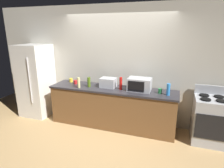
{
  "coord_description": "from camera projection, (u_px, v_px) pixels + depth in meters",
  "views": [
    {
      "loc": [
        1.31,
        -3.4,
        2.16
      ],
      "look_at": [
        0.0,
        0.4,
        1.0
      ],
      "focal_mm": 30.6,
      "sensor_mm": 36.0,
      "label": 1
    }
  ],
  "objects": [
    {
      "name": "refrigerator",
      "position": [
        36.0,
        81.0,
        4.85
      ],
      "size": [
        0.72,
        0.73,
        1.8
      ],
      "color": "white",
      "rests_on": "ground_plane"
    },
    {
      "name": "mug_red",
      "position": [
        76.0,
        82.0,
        4.55
      ],
      "size": [
        0.08,
        0.08,
        0.09
      ],
      "primitive_type": "cylinder",
      "color": "red",
      "rests_on": "counter_run"
    },
    {
      "name": "toaster_oven",
      "position": [
        108.0,
        83.0,
        4.27
      ],
      "size": [
        0.34,
        0.26,
        0.21
      ],
      "primitive_type": "cube",
      "color": "#B7BABF",
      "rests_on": "counter_run"
    },
    {
      "name": "mug_yellow",
      "position": [
        71.0,
        80.0,
        4.71
      ],
      "size": [
        0.09,
        0.09,
        0.09
      ],
      "primitive_type": "cylinder",
      "color": "yellow",
      "rests_on": "counter_run"
    },
    {
      "name": "stove_range",
      "position": [
        209.0,
        120.0,
        3.71
      ],
      "size": [
        0.6,
        0.61,
        1.08
      ],
      "color": "#B7BABF",
      "rests_on": "ground_plane"
    },
    {
      "name": "mug_green",
      "position": [
        160.0,
        91.0,
        3.87
      ],
      "size": [
        0.08,
        0.08,
        0.1
      ],
      "primitive_type": "cylinder",
      "color": "#2D8C47",
      "rests_on": "counter_run"
    },
    {
      "name": "bottle_spray_cleaner",
      "position": [
        168.0,
        89.0,
        3.74
      ],
      "size": [
        0.07,
        0.07,
        0.24
      ],
      "primitive_type": "cylinder",
      "color": "#338CE5",
      "rests_on": "counter_run"
    },
    {
      "name": "counter_run",
      "position": [
        112.0,
        107.0,
        4.34
      ],
      "size": [
        2.84,
        0.64,
        0.9
      ],
      "color": "brown",
      "rests_on": "ground_plane"
    },
    {
      "name": "bottle_olive_oil",
      "position": [
        89.0,
        82.0,
        4.29
      ],
      "size": [
        0.07,
        0.07,
        0.22
      ],
      "primitive_type": "cylinder",
      "color": "#4C6B19",
      "rests_on": "counter_run"
    },
    {
      "name": "ground_plane",
      "position": [
        106.0,
        134.0,
        4.1
      ],
      "size": [
        8.0,
        8.0,
        0.0
      ],
      "primitive_type": "plane",
      "color": "tan"
    },
    {
      "name": "bottle_hot_sauce",
      "position": [
        121.0,
        83.0,
        4.1
      ],
      "size": [
        0.06,
        0.06,
        0.27
      ],
      "primitive_type": "cylinder",
      "color": "red",
      "rests_on": "counter_run"
    },
    {
      "name": "back_wall",
      "position": [
        118.0,
        65.0,
        4.46
      ],
      "size": [
        6.4,
        0.1,
        2.7
      ],
      "primitive_type": "cube",
      "color": "beige",
      "rests_on": "ground_plane"
    },
    {
      "name": "bottle_vinegar",
      "position": [
        79.0,
        83.0,
        4.23
      ],
      "size": [
        0.06,
        0.06,
        0.24
      ],
      "primitive_type": "cylinder",
      "color": "beige",
      "rests_on": "counter_run"
    },
    {
      "name": "microwave",
      "position": [
        140.0,
        84.0,
        4.03
      ],
      "size": [
        0.48,
        0.35,
        0.27
      ],
      "color": "#B7BABF",
      "rests_on": "counter_run"
    }
  ]
}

